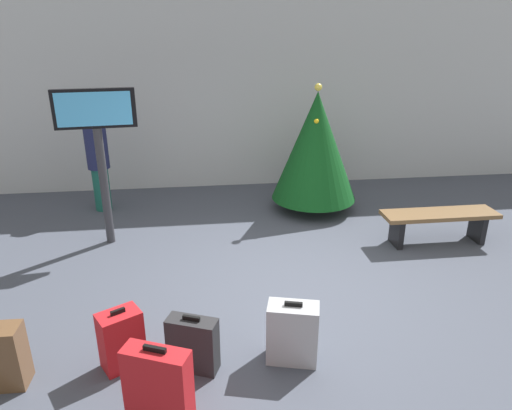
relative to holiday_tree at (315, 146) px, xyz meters
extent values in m
plane|color=#424754|center=(-0.90, -2.61, -1.12)|extent=(16.00, 16.00, 0.00)
cube|color=#B7BCC1|center=(-0.90, 1.60, 0.63)|extent=(16.00, 0.20, 3.51)
cylinder|color=#4C3319|center=(0.00, 0.00, -1.01)|extent=(0.12, 0.12, 0.22)
cone|color=#0F4719|center=(0.00, 0.00, 0.00)|extent=(1.42, 1.42, 1.79)
sphere|color=#F2D84C|center=(0.00, 0.00, 0.96)|extent=(0.12, 0.12, 0.12)
sphere|color=yellow|center=(-0.05, -0.16, 0.45)|extent=(0.08, 0.08, 0.08)
sphere|color=red|center=(0.10, 0.11, 0.52)|extent=(0.08, 0.08, 0.08)
sphere|color=red|center=(0.03, 0.10, 0.62)|extent=(0.08, 0.08, 0.08)
cylinder|color=#333338|center=(-3.26, -0.88, -0.27)|extent=(0.12, 0.12, 1.69)
cube|color=black|center=(-3.26, -0.88, 0.83)|extent=(1.07, 0.19, 0.52)
cube|color=#4CB2F2|center=(-3.26, -0.92, 0.83)|extent=(0.96, 0.11, 0.45)
cube|color=brown|center=(1.49, -1.51, -0.67)|extent=(1.66, 0.44, 0.06)
cube|color=black|center=(0.87, -1.51, -0.91)|extent=(0.08, 0.35, 0.42)
cube|color=black|center=(2.11, -1.51, -0.91)|extent=(0.08, 0.35, 0.42)
cylinder|color=#19594C|center=(-3.60, 0.47, -0.75)|extent=(0.27, 0.27, 0.75)
cylinder|color=#1E234C|center=(-3.60, 0.47, 0.02)|extent=(0.50, 0.50, 0.80)
sphere|color=#8C6647|center=(-3.60, 0.47, 0.51)|extent=(0.18, 0.18, 0.18)
cube|color=#B2191E|center=(-2.70, -3.63, -0.84)|extent=(0.45, 0.40, 0.57)
cube|color=black|center=(-2.70, -3.63, -0.53)|extent=(0.13, 0.09, 0.04)
cube|color=#232326|center=(-2.05, -3.75, -0.86)|extent=(0.50, 0.35, 0.53)
cube|color=black|center=(-2.05, -3.75, -0.57)|extent=(0.16, 0.09, 0.04)
cube|color=#B2191E|center=(-2.29, -4.46, -0.73)|extent=(0.54, 0.37, 0.78)
cube|color=black|center=(-2.29, -4.46, -0.32)|extent=(0.18, 0.10, 0.04)
cube|color=#9EA0A5|center=(-1.12, -3.75, -0.82)|extent=(0.52, 0.36, 0.60)
cube|color=black|center=(-1.12, -3.75, -0.50)|extent=(0.17, 0.07, 0.04)
camera|label=1|loc=(-1.90, -7.26, 1.86)|focal=32.35mm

